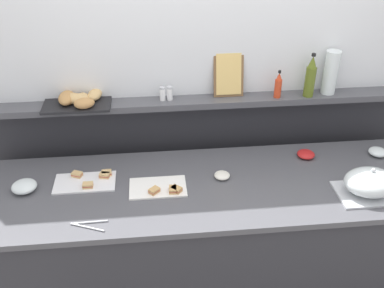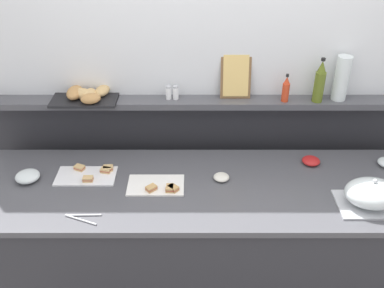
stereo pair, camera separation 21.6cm
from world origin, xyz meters
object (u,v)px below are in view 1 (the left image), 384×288
glass_bowl_medium (378,152)px  hot_sauce_bottle (278,86)px  salt_shaker (162,94)px  pepper_shaker (170,93)px  sandwich_platter_rear (160,188)px  water_carafe (331,72)px  bread_basket (78,100)px  glass_bowl_large (24,187)px  framed_picture (229,74)px  serving_tongs (87,225)px  olive_oil_bottle (310,77)px  sandwich_platter_front (87,181)px  condiment_bowl_red (306,154)px  condiment_bowl_cream (222,175)px  serving_cloche (370,183)px

glass_bowl_medium → hot_sauce_bottle: 0.75m
salt_shaker → pepper_shaker: size_ratio=1.00×
sandwich_platter_rear → glass_bowl_medium: (1.36, 0.21, 0.01)m
water_carafe → sandwich_platter_rear: bearing=-155.9°
glass_bowl_medium → pepper_shaker: size_ratio=1.28×
bread_basket → water_carafe: size_ratio=1.45×
glass_bowl_large → framed_picture: framed_picture is taller
salt_shaker → framed_picture: framed_picture is taller
serving_tongs → framed_picture: (0.83, 0.79, 0.44)m
sandwich_platter_rear → olive_oil_bottle: (0.95, 0.46, 0.42)m
sandwich_platter_front → serving_tongs: bearing=-84.5°
olive_oil_bottle → bread_basket: (-1.41, 0.01, -0.09)m
olive_oil_bottle → pepper_shaker: 0.87m
sandwich_platter_rear → condiment_bowl_red: 0.94m
condiment_bowl_cream → glass_bowl_medium: bearing=7.9°
water_carafe → bread_basket: bearing=-179.4°
glass_bowl_large → bread_basket: bread_basket is taller
sandwich_platter_front → salt_shaker: bearing=40.2°
glass_bowl_large → pepper_shaker: 0.99m
condiment_bowl_red → framed_picture: framed_picture is taller
bread_basket → hot_sauce_bottle: bearing=-0.5°
glass_bowl_medium → condiment_bowl_cream: (-1.00, -0.14, -0.00)m
salt_shaker → framed_picture: bearing=5.4°
pepper_shaker → bread_basket: bearing=-178.2°
salt_shaker → water_carafe: bearing=0.0°
serving_tongs → pepper_shaker: bearing=58.3°
sandwich_platter_rear → bread_basket: (-0.46, 0.47, 0.33)m
sandwich_platter_front → bread_basket: (-0.05, 0.37, 0.33)m
serving_tongs → salt_shaker: 0.93m
serving_cloche → serving_tongs: 1.51m
salt_shaker → bread_basket: salt_shaker is taller
glass_bowl_medium → condiment_bowl_red: bearing=176.9°
glass_bowl_large → salt_shaker: (0.79, 0.42, 0.33)m
glass_bowl_large → bread_basket: (0.29, 0.41, 0.32)m
water_carafe → pepper_shaker: bearing=180.0°
condiment_bowl_red → condiment_bowl_cream: condiment_bowl_red is taller
serving_cloche → water_carafe: bearing=93.2°
salt_shaker → water_carafe: water_carafe is taller
olive_oil_bottle → framed_picture: same height
sandwich_platter_front → water_carafe: 1.61m
sandwich_platter_rear → condiment_bowl_red: size_ratio=2.92×
sandwich_platter_front → water_carafe: (1.50, 0.39, 0.44)m
condiment_bowl_red → olive_oil_bottle: bearing=78.7°
olive_oil_bottle → glass_bowl_large: bearing=-166.9°
serving_cloche → sandwich_platter_front: bearing=170.3°
serving_cloche → olive_oil_bottle: bearing=105.7°
condiment_bowl_cream → pepper_shaker: (-0.27, 0.42, 0.34)m
condiment_bowl_cream → water_carafe: size_ratio=0.33×
bread_basket → water_carafe: (1.55, 0.02, 0.10)m
sandwich_platter_front → glass_bowl_large: size_ratio=2.48×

